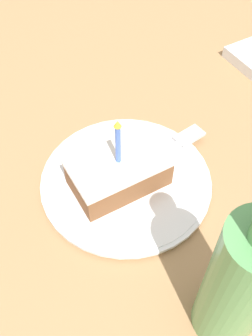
{
  "coord_description": "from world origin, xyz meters",
  "views": [
    {
      "loc": [
        -0.3,
        0.13,
        0.43
      ],
      "look_at": [
        -0.02,
        -0.03,
        0.04
      ],
      "focal_mm": 42.0,
      "sensor_mm": 36.0,
      "label": 1
    }
  ],
  "objects_px": {
    "cake_slice": "(119,172)",
    "bottle": "(241,283)",
    "fork": "(166,152)",
    "plate": "(126,181)"
  },
  "relations": [
    {
      "from": "fork",
      "to": "bottle",
      "type": "distance_m",
      "value": 0.25
    },
    {
      "from": "bottle",
      "to": "fork",
      "type": "bearing_deg",
      "value": -18.54
    },
    {
      "from": "plate",
      "to": "bottle",
      "type": "distance_m",
      "value": 0.23
    },
    {
      "from": "fork",
      "to": "bottle",
      "type": "bearing_deg",
      "value": 161.46
    },
    {
      "from": "cake_slice",
      "to": "fork",
      "type": "height_order",
      "value": "cake_slice"
    },
    {
      "from": "cake_slice",
      "to": "bottle",
      "type": "distance_m",
      "value": 0.22
    },
    {
      "from": "fork",
      "to": "bottle",
      "type": "xyz_separation_m",
      "value": [
        -0.22,
        0.07,
        0.08
      ]
    },
    {
      "from": "cake_slice",
      "to": "bottle",
      "type": "height_order",
      "value": "bottle"
    },
    {
      "from": "fork",
      "to": "bottle",
      "type": "height_order",
      "value": "bottle"
    },
    {
      "from": "plate",
      "to": "fork",
      "type": "distance_m",
      "value": 0.07
    }
  ]
}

